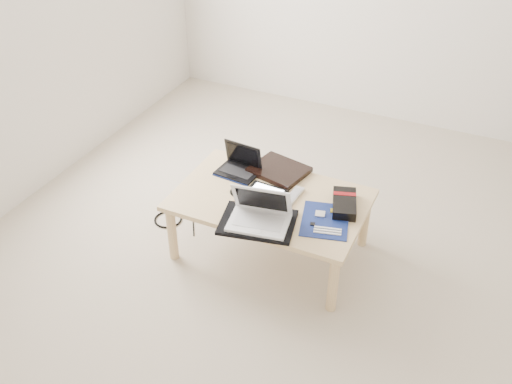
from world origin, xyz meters
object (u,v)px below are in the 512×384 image
at_px(netbook, 239,167).
at_px(white_laptop, 260,215).
at_px(coffee_table, 270,205).
at_px(gpu_box, 344,204).

xyz_separation_m(netbook, white_laptop, (0.33, -0.41, 0.03)).
distance_m(netbook, white_laptop, 0.53).
distance_m(coffee_table, white_laptop, 0.27).
height_order(white_laptop, gpu_box, white_laptop).
height_order(netbook, white_laptop, white_laptop).
relative_size(coffee_table, netbook, 4.16).
distance_m(coffee_table, gpu_box, 0.43).
distance_m(white_laptop, gpu_box, 0.50).
bearing_deg(netbook, gpu_box, -6.37).
xyz_separation_m(coffee_table, gpu_box, (0.41, 0.09, 0.08)).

